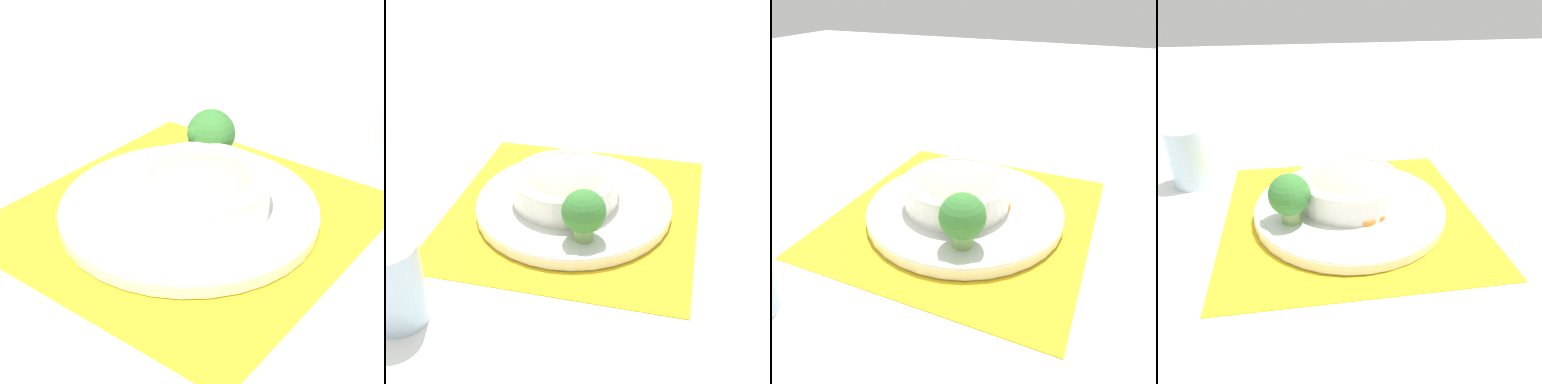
# 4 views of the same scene
# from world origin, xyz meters

# --- Properties ---
(ground_plane) EXTENTS (4.00, 4.00, 0.00)m
(ground_plane) POSITION_xyz_m (0.00, 0.00, 0.00)
(ground_plane) COLOR white
(placemat) EXTENTS (0.41, 0.40, 0.00)m
(placemat) POSITION_xyz_m (0.00, 0.00, 0.00)
(placemat) COLOR yellow
(placemat) RESTS_ON ground_plane
(plate) EXTENTS (0.31, 0.31, 0.02)m
(plate) POSITION_xyz_m (0.00, 0.00, 0.02)
(plate) COLOR white
(plate) RESTS_ON placemat
(bowl) EXTENTS (0.17, 0.17, 0.06)m
(bowl) POSITION_xyz_m (-0.00, -0.01, 0.05)
(bowl) COLOR silver
(bowl) RESTS_ON plate
(broccoli_floret) EXTENTS (0.06, 0.06, 0.08)m
(broccoli_floret) POSITION_xyz_m (0.10, 0.04, 0.07)
(broccoli_floret) COLOR #84AD5B
(broccoli_floret) RESTS_ON plate
(carrot_slice_near) EXTENTS (0.04, 0.04, 0.01)m
(carrot_slice_near) POSITION_xyz_m (-0.02, 0.05, 0.02)
(carrot_slice_near) COLOR orange
(carrot_slice_near) RESTS_ON plate
(carrot_slice_middle) EXTENTS (0.04, 0.04, 0.01)m
(carrot_slice_middle) POSITION_xyz_m (-0.03, 0.04, 0.02)
(carrot_slice_middle) COLOR orange
(carrot_slice_middle) RESTS_ON plate
(carrot_slice_far) EXTENTS (0.04, 0.04, 0.01)m
(carrot_slice_far) POSITION_xyz_m (-0.05, 0.03, 0.02)
(carrot_slice_far) COLOR orange
(carrot_slice_far) RESTS_ON plate
(carrot_slice_extra) EXTENTS (0.04, 0.04, 0.01)m
(carrot_slice_extra) POSITION_xyz_m (-0.05, 0.01, 0.02)
(carrot_slice_extra) COLOR orange
(carrot_slice_extra) RESTS_ON plate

